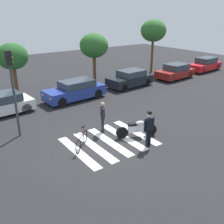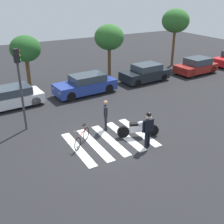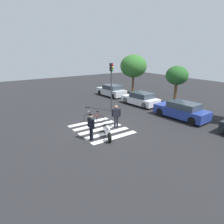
{
  "view_description": "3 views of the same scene",
  "coord_description": "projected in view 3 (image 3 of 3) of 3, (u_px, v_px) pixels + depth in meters",
  "views": [
    {
      "loc": [
        -6.64,
        -9.37,
        6.19
      ],
      "look_at": [
        0.76,
        0.81,
        1.18
      ],
      "focal_mm": 40.73,
      "sensor_mm": 36.0,
      "label": 1
    },
    {
      "loc": [
        -6.13,
        -11.07,
        7.24
      ],
      "look_at": [
        0.6,
        0.83,
        1.13
      ],
      "focal_mm": 44.83,
      "sensor_mm": 36.0,
      "label": 2
    },
    {
      "loc": [
        11.98,
        -7.3,
        5.63
      ],
      "look_at": [
        -0.19,
        1.15,
        1.07
      ],
      "focal_mm": 32.62,
      "sensor_mm": 36.0,
      "label": 3
    }
  ],
  "objects": [
    {
      "name": "car_white_van",
      "position": [
        141.0,
        99.0,
        21.44
      ],
      "size": [
        4.13,
        2.1,
        1.34
      ],
      "color": "black",
      "rests_on": "ground_plane"
    },
    {
      "name": "officer_by_motorcycle",
      "position": [
        116.0,
        115.0,
        15.08
      ],
      "size": [
        0.42,
        0.61,
        1.73
      ],
      "color": "black",
      "rests_on": "ground_plane"
    },
    {
      "name": "car_silver_sedan",
      "position": [
        111.0,
        91.0,
        25.56
      ],
      "size": [
        4.14,
        2.01,
        1.42
      ],
      "color": "black",
      "rests_on": "ground_plane"
    },
    {
      "name": "ground_plane",
      "position": [
        101.0,
        129.0,
        15.04
      ],
      "size": [
        60.0,
        60.0,
        0.0
      ],
      "primitive_type": "plane",
      "color": "#232326"
    },
    {
      "name": "street_tree_near",
      "position": [
        133.0,
        66.0,
        26.1
      ],
      "size": [
        3.38,
        3.38,
        5.04
      ],
      "color": "brown",
      "rests_on": "ground_plane"
    },
    {
      "name": "police_motorcycle",
      "position": [
        107.0,
        131.0,
        13.54
      ],
      "size": [
        2.11,
        1.06,
        1.03
      ],
      "color": "black",
      "rests_on": "ground_plane"
    },
    {
      "name": "officer_on_foot",
      "position": [
        91.0,
        124.0,
        12.9
      ],
      "size": [
        0.7,
        0.25,
        1.88
      ],
      "color": "black",
      "rests_on": "ground_plane"
    },
    {
      "name": "traffic_light_pole",
      "position": [
        111.0,
        80.0,
        18.71
      ],
      "size": [
        0.35,
        0.29,
        4.47
      ],
      "color": "#38383D",
      "rests_on": "ground_plane"
    },
    {
      "name": "leaning_bicycle",
      "position": [
        94.0,
        118.0,
        16.21
      ],
      "size": [
        1.32,
        1.2,
        1.0
      ],
      "color": "black",
      "rests_on": "ground_plane"
    },
    {
      "name": "street_tree_mid",
      "position": [
        177.0,
        76.0,
        20.87
      ],
      "size": [
        2.28,
        2.28,
        4.06
      ],
      "color": "brown",
      "rests_on": "ground_plane"
    },
    {
      "name": "car_blue_hatchback",
      "position": [
        182.0,
        111.0,
        17.19
      ],
      "size": [
        4.66,
        2.07,
        1.44
      ],
      "color": "black",
      "rests_on": "ground_plane"
    },
    {
      "name": "crosswalk_stripes",
      "position": [
        101.0,
        129.0,
        15.04
      ],
      "size": [
        4.05,
        3.55,
        0.01
      ],
      "color": "silver",
      "rests_on": "ground_plane"
    }
  ]
}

